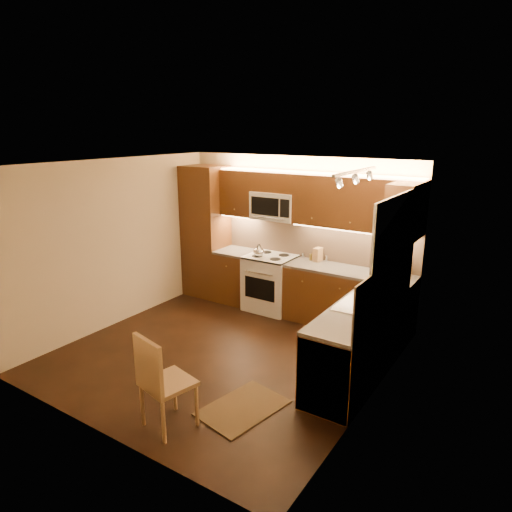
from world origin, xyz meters
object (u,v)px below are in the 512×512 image
Objects in this scene: sink at (365,297)px; kettle at (259,250)px; toaster_oven at (394,266)px; knife_block at (318,255)px; microwave at (275,206)px; soap_bottle at (391,295)px; dining_chair at (168,381)px; stove at (270,283)px.

kettle reaches higher than sink.
knife_block is at bearing 169.28° from toaster_oven.
knife_block is at bearing 133.54° from sink.
microwave is 4.18× the size of soap_bottle.
soap_bottle is at bearing 70.87° from dining_chair.
stove is 2.47m from soap_bottle.
kettle is 1.14× the size of soap_bottle.
stove is at bearing 38.84° from kettle.
soap_bottle is (1.50, -1.10, -0.02)m from knife_block.
kettle reaches higher than dining_chair.
soap_bottle is at bearing -85.69° from toaster_oven.
soap_bottle is at bearing 42.46° from sink.
toaster_oven is at bearing 92.50° from sink.
toaster_oven is at bearing 6.97° from knife_block.
kettle is at bearing 155.32° from sink.
sink is at bearing -29.36° from stove.
knife_block is at bearing 13.13° from kettle.
stove is 1.07× the size of sink.
stove is 4.28× the size of knife_block.
toaster_oven is at bearing 1.87° from microwave.
stove is 1.21× the size of microwave.
soap_bottle is (2.37, -0.76, -0.03)m from kettle.
knife_block is at bearing 103.78° from dining_chair.
toaster_oven reaches higher than sink.
soap_bottle reaches higher than dining_chair.
soap_bottle reaches higher than stove.
stove is 0.90× the size of dining_chair.
knife_block reaches higher than dining_chair.
kettle reaches higher than soap_bottle.
stove is at bearing 116.80° from dining_chair.
microwave is at bearing 171.08° from toaster_oven.
sink is at bearing 72.87° from dining_chair.
sink reaches higher than stove.
toaster_oven is (1.94, 0.06, -0.70)m from microwave.
microwave is 1.93× the size of toaster_oven.
kettle is (-0.13, -0.14, 0.56)m from stove.
sink is at bearing -32.76° from kettle.
kettle is (-2.13, 0.98, 0.05)m from sink.
soap_bottle is at bearing -25.86° from kettle.
sink is 2.35m from kettle.
toaster_oven reaches higher than knife_block.
toaster_oven is (2.08, 0.34, -0.01)m from kettle.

